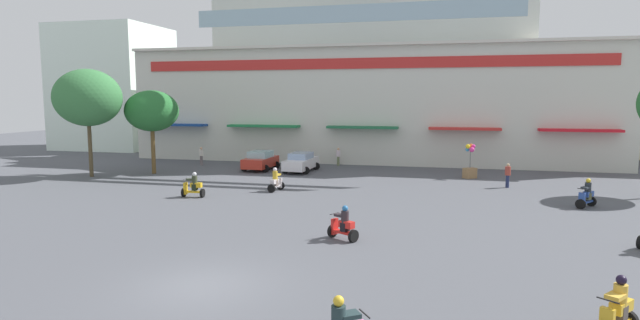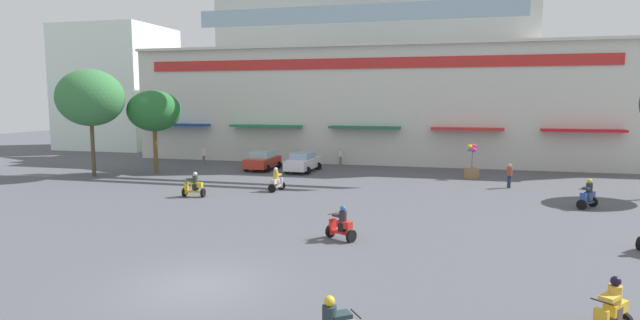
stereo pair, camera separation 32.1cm
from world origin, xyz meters
name	(u,v)px [view 2 (the right image)]	position (x,y,z in m)	size (l,w,h in m)	color
ground_plane	(310,204)	(0.00, 13.00, 0.00)	(128.00, 128.00, 0.00)	#4F5158
colonial_building	(374,71)	(0.00, 36.15, 8.46)	(43.60, 16.92, 19.29)	silver
flank_building_left	(118,88)	(-30.56, 38.94, 7.00)	(10.97, 9.91, 13.99)	white
plaza_tree_0	(154,111)	(-14.73, 21.18, 4.84)	(4.18, 3.69, 6.43)	brown
plaza_tree_2	(90,98)	(-18.37, 18.63, 5.85)	(5.06, 4.44, 7.96)	brown
parked_car_0	(262,160)	(-7.37, 25.04, 0.78)	(2.53, 3.90, 1.55)	red
parked_car_1	(303,162)	(-3.91, 24.93, 0.77)	(2.45, 4.43, 1.52)	silver
scooter_rider_0	(588,196)	(14.66, 15.55, 0.65)	(1.24, 1.35, 1.58)	black
scooter_rider_1	(194,186)	(-7.20, 13.19, 0.63)	(1.35, 0.62, 1.50)	black
scooter_rider_5	(277,181)	(-3.08, 16.25, 0.61)	(0.74, 1.40, 1.52)	black
scooter_rider_6	(341,225)	(3.23, 6.26, 0.61)	(1.39, 1.11, 1.46)	black
scooter_rider_7	(612,313)	(11.44, -0.69, 0.65)	(1.30, 1.43, 1.55)	black
pedestrian_0	(340,156)	(-1.76, 29.17, 0.89)	(0.43, 0.43, 1.56)	#6A734F
pedestrian_1	(204,155)	(-13.39, 26.53, 0.90)	(0.53, 0.53, 1.60)	slate
pedestrian_2	(509,174)	(11.25, 21.07, 0.90)	(0.50, 0.50, 1.60)	#21294E
balloon_vendor_cart	(472,166)	(9.02, 24.63, 0.95)	(1.07, 1.04, 2.53)	#9C764C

